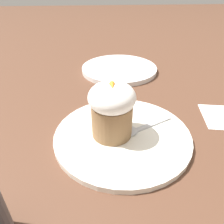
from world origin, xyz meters
The scene contains 6 objects.
ground_plane centered at (0.00, 0.00, 0.00)m, with size 4.00×4.00×0.00m, color #513323.
dessert_plate centered at (0.00, 0.00, 0.01)m, with size 0.27×0.27×0.01m.
carrot_cake centered at (0.00, -0.02, 0.07)m, with size 0.09×0.09×0.11m.
spoon centered at (0.00, 0.03, 0.01)m, with size 0.08×0.12×0.01m.
side_plate centered at (-0.35, 0.03, 0.01)m, with size 0.25×0.25×0.01m.
paper_napkin centered at (-0.06, 0.24, 0.00)m, with size 0.12×0.10×0.00m.
Camera 1 is at (0.34, -0.05, 0.28)m, focal length 35.00 mm.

